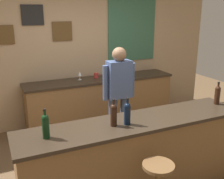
{
  "coord_description": "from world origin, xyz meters",
  "views": [
    {
      "loc": [
        -1.44,
        -2.87,
        2.14
      ],
      "look_at": [
        0.08,
        0.45,
        1.05
      ],
      "focal_mm": 43.18,
      "sensor_mm": 36.0,
      "label": 1
    }
  ],
  "objects_px": {
    "wine_glass_a": "(80,74)",
    "wine_bottle_a": "(46,125)",
    "wine_bottle_c": "(127,113)",
    "wine_bottle_d": "(217,94)",
    "bartender": "(119,92)",
    "wine_glass_b": "(111,70)",
    "wine_glass_c": "(127,70)",
    "wine_bottle_b": "(114,114)",
    "coffee_mug": "(96,75)"
  },
  "relations": [
    {
      "from": "wine_glass_a",
      "to": "wine_bottle_a",
      "type": "bearing_deg",
      "value": -116.06
    },
    {
      "from": "wine_bottle_a",
      "to": "wine_bottle_c",
      "type": "bearing_deg",
      "value": -2.66
    },
    {
      "from": "wine_bottle_d",
      "to": "wine_glass_a",
      "type": "height_order",
      "value": "wine_bottle_d"
    },
    {
      "from": "bartender",
      "to": "wine_bottle_a",
      "type": "height_order",
      "value": "bartender"
    },
    {
      "from": "wine_glass_a",
      "to": "wine_glass_b",
      "type": "relative_size",
      "value": 1.0
    },
    {
      "from": "bartender",
      "to": "wine_glass_c",
      "type": "xyz_separation_m",
      "value": [
        0.68,
        1.04,
        0.07
      ]
    },
    {
      "from": "wine_bottle_a",
      "to": "wine_glass_c",
      "type": "bearing_deg",
      "value": 46.11
    },
    {
      "from": "wine_glass_b",
      "to": "wine_bottle_c",
      "type": "bearing_deg",
      "value": -110.16
    },
    {
      "from": "wine_bottle_b",
      "to": "coffee_mug",
      "type": "distance_m",
      "value": 2.24
    },
    {
      "from": "wine_glass_c",
      "to": "wine_bottle_a",
      "type": "bearing_deg",
      "value": -133.89
    },
    {
      "from": "wine_bottle_a",
      "to": "wine_glass_c",
      "type": "height_order",
      "value": "wine_bottle_a"
    },
    {
      "from": "wine_glass_b",
      "to": "wine_glass_c",
      "type": "xyz_separation_m",
      "value": [
        0.29,
        -0.09,
        0.0
      ]
    },
    {
      "from": "bartender",
      "to": "wine_glass_a",
      "type": "xyz_separation_m",
      "value": [
        -0.25,
        1.11,
        0.07
      ]
    },
    {
      "from": "bartender",
      "to": "coffee_mug",
      "type": "bearing_deg",
      "value": 86.31
    },
    {
      "from": "wine_bottle_c",
      "to": "wine_glass_a",
      "type": "relative_size",
      "value": 1.97
    },
    {
      "from": "bartender",
      "to": "wine_bottle_c",
      "type": "bearing_deg",
      "value": -111.4
    },
    {
      "from": "wine_bottle_c",
      "to": "wine_glass_c",
      "type": "distance_m",
      "value": 2.37
    },
    {
      "from": "wine_bottle_d",
      "to": "wine_glass_b",
      "type": "relative_size",
      "value": 1.97
    },
    {
      "from": "wine_bottle_d",
      "to": "wine_glass_b",
      "type": "xyz_separation_m",
      "value": [
        -0.6,
        2.1,
        -0.05
      ]
    },
    {
      "from": "wine_glass_b",
      "to": "wine_glass_c",
      "type": "relative_size",
      "value": 1.0
    },
    {
      "from": "wine_bottle_d",
      "to": "wine_glass_a",
      "type": "relative_size",
      "value": 1.97
    },
    {
      "from": "wine_bottle_b",
      "to": "wine_bottle_d",
      "type": "height_order",
      "value": "same"
    },
    {
      "from": "wine_bottle_b",
      "to": "bartender",
      "type": "bearing_deg",
      "value": 61.17
    },
    {
      "from": "wine_glass_b",
      "to": "coffee_mug",
      "type": "relative_size",
      "value": 1.24
    },
    {
      "from": "wine_bottle_c",
      "to": "wine_glass_c",
      "type": "bearing_deg",
      "value": 62.36
    },
    {
      "from": "wine_glass_b",
      "to": "wine_bottle_d",
      "type": "bearing_deg",
      "value": -74.12
    },
    {
      "from": "bartender",
      "to": "coffee_mug",
      "type": "relative_size",
      "value": 12.96
    },
    {
      "from": "wine_bottle_b",
      "to": "wine_glass_c",
      "type": "distance_m",
      "value": 2.42
    },
    {
      "from": "wine_glass_c",
      "to": "coffee_mug",
      "type": "distance_m",
      "value": 0.62
    },
    {
      "from": "wine_glass_a",
      "to": "wine_glass_b",
      "type": "xyz_separation_m",
      "value": [
        0.64,
        0.02,
        0.0
      ]
    },
    {
      "from": "wine_bottle_b",
      "to": "wine_bottle_c",
      "type": "distance_m",
      "value": 0.15
    },
    {
      "from": "bartender",
      "to": "wine_glass_b",
      "type": "height_order",
      "value": "bartender"
    },
    {
      "from": "wine_bottle_d",
      "to": "wine_glass_c",
      "type": "height_order",
      "value": "wine_bottle_d"
    },
    {
      "from": "wine_glass_b",
      "to": "coffee_mug",
      "type": "xyz_separation_m",
      "value": [
        -0.32,
        -0.02,
        -0.06
      ]
    },
    {
      "from": "coffee_mug",
      "to": "bartender",
      "type": "bearing_deg",
      "value": -93.69
    },
    {
      "from": "wine_bottle_b",
      "to": "wine_bottle_a",
      "type": "bearing_deg",
      "value": 179.12
    },
    {
      "from": "wine_bottle_a",
      "to": "coffee_mug",
      "type": "height_order",
      "value": "wine_bottle_a"
    },
    {
      "from": "wine_bottle_c",
      "to": "bartender",
      "type": "bearing_deg",
      "value": 68.6
    },
    {
      "from": "wine_bottle_c",
      "to": "coffee_mug",
      "type": "bearing_deg",
      "value": 77.39
    },
    {
      "from": "bartender",
      "to": "wine_bottle_a",
      "type": "relative_size",
      "value": 5.29
    },
    {
      "from": "wine_bottle_a",
      "to": "wine_bottle_c",
      "type": "distance_m",
      "value": 0.88
    },
    {
      "from": "wine_bottle_a",
      "to": "wine_glass_b",
      "type": "bearing_deg",
      "value": 51.93
    },
    {
      "from": "wine_bottle_d",
      "to": "wine_glass_c",
      "type": "distance_m",
      "value": 2.03
    },
    {
      "from": "wine_bottle_d",
      "to": "wine_bottle_c",
      "type": "bearing_deg",
      "value": -176.3
    },
    {
      "from": "wine_bottle_b",
      "to": "coffee_mug",
      "type": "bearing_deg",
      "value": 73.45
    },
    {
      "from": "wine_glass_c",
      "to": "wine_bottle_d",
      "type": "bearing_deg",
      "value": -81.39
    },
    {
      "from": "wine_bottle_b",
      "to": "coffee_mug",
      "type": "xyz_separation_m",
      "value": [
        0.64,
        2.15,
        -0.11
      ]
    },
    {
      "from": "wine_bottle_a",
      "to": "wine_bottle_d",
      "type": "height_order",
      "value": "same"
    },
    {
      "from": "wine_bottle_c",
      "to": "wine_glass_b",
      "type": "relative_size",
      "value": 1.97
    },
    {
      "from": "wine_bottle_c",
      "to": "wine_bottle_a",
      "type": "bearing_deg",
      "value": 177.34
    }
  ]
}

